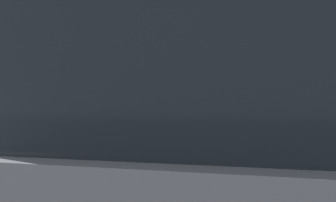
{
  "coord_description": "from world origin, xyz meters",
  "views": [
    {
      "loc": [
        1.52,
        -3.01,
        1.22
      ],
      "look_at": [
        0.26,
        0.24,
        1.29
      ],
      "focal_mm": 51.8,
      "sensor_mm": 36.0,
      "label": 1
    }
  ],
  "objects": [
    {
      "name": "pedestrian_at_meter",
      "position": [
        0.53,
        0.47,
        1.16
      ],
      "size": [
        0.6,
        0.79,
        1.79
      ],
      "rotation": [
        0.0,
        0.0,
        -2.67
      ],
      "color": "brown",
      "rests_on": "sidewalk_curb"
    },
    {
      "name": "parking_meter",
      "position": [
        -0.07,
        0.25,
        1.16
      ],
      "size": [
        0.17,
        0.18,
        1.42
      ],
      "rotation": [
        0.0,
        0.0,
        3.1
      ],
      "color": "slate",
      "rests_on": "sidewalk_curb"
    },
    {
      "name": "backdrop_wall",
      "position": [
        0.0,
        5.78,
        1.28
      ],
      "size": [
        32.0,
        0.5,
        2.55
      ],
      "primitive_type": "cube",
      "color": "gray",
      "rests_on": "ground"
    },
    {
      "name": "background_railing",
      "position": [
        0.0,
        2.18,
        0.88
      ],
      "size": [
        24.06,
        0.06,
        1.06
      ],
      "color": "#1E602D",
      "rests_on": "sidewalk_curb"
    }
  ]
}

